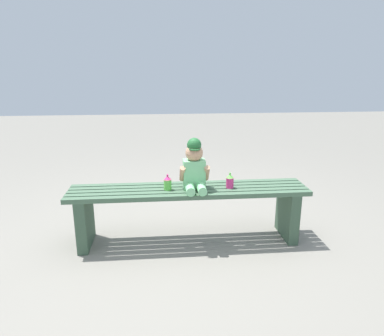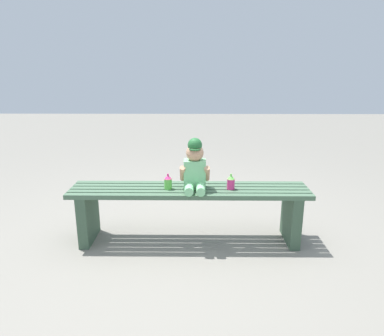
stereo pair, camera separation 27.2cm
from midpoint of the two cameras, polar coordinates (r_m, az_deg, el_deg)
ground_plane at (r=3.01m, az=2.24°, el=-11.46°), size 16.00×16.00×0.00m
park_bench at (r=2.88m, az=2.31°, el=-5.92°), size 1.89×0.36×0.45m
child_figure at (r=2.76m, az=3.28°, el=0.10°), size 0.23×0.27×0.40m
sippy_cup_left at (r=2.79m, az=-1.07°, el=-2.27°), size 0.06×0.06×0.12m
sippy_cup_right at (r=2.82m, az=9.00°, el=-2.27°), size 0.06×0.06×0.12m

